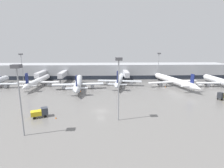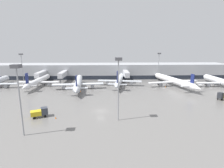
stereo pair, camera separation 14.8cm
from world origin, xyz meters
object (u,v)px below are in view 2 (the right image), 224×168
Objects in this scene: parked_jet_4 at (119,80)px; apron_light_mast_2 at (159,58)px; parked_jet_2 at (173,81)px; service_truck_0 at (222,96)px; apron_light_mast_0 at (21,59)px; traffic_cone_0 at (80,91)px; traffic_cone_1 at (56,118)px; parked_jet_1 at (221,82)px; service_truck_1 at (40,112)px; apron_light_mast_7 at (18,80)px; parked_jet_3 at (38,81)px; parked_jet_5 at (78,83)px; traffic_cone_3 at (166,87)px; apron_light_mast_1 at (118,71)px.

apron_light_mast_2 is at bearing -52.39° from parked_jet_4.
parked_jet_2 is 26.28m from service_truck_0.
parked_jet_4 is 58.46m from apron_light_mast_0.
service_truck_0 is at bearing -13.85° from traffic_cone_0.
service_truck_0 reaches higher than traffic_cone_1.
parked_jet_1 is at bearing -86.08° from parked_jet_4.
parked_jet_4 is 29.37m from apron_light_mast_2.
service_truck_1 is (-26.20, -41.30, -1.39)m from parked_jet_4.
traffic_cone_0 is (-18.67, -12.40, -2.58)m from parked_jet_4.
traffic_cone_1 is 73.10m from apron_light_mast_2.
parked_jet_4 is 57.93× the size of traffic_cone_0.
apron_light_mast_0 is at bearing 94.83° from service_truck_1.
apron_light_mast_2 is 82.22m from apron_light_mast_7.
parked_jet_1 is 7.33× the size of service_truck_0.
parked_jet_3 is 2.12× the size of apron_light_mast_0.
parked_jet_4 is 47.70m from traffic_cone_1.
apron_light_mast_2 is (42.84, 25.53, 12.90)m from traffic_cone_0.
parked_jet_4 reaches higher than traffic_cone_0.
parked_jet_1 is 72.04m from parked_jet_5.
traffic_cone_1 is (-59.06, -16.27, -1.26)m from service_truck_0.
service_truck_0 is (-13.91, -21.62, -1.06)m from parked_jet_1.
parked_jet_5 reaches higher than traffic_cone_3.
parked_jet_2 is at bearing 12.38° from service_truck_1.
service_truck_0 is 46.70m from apron_light_mast_1.
apron_light_mast_0 is (-55.96, 13.56, 10.07)m from parked_jet_4.
service_truck_1 is (-63.87, -15.01, -0.05)m from service_truck_0.
parked_jet_4 is 62.04× the size of traffic_cone_1.
traffic_cone_0 is at bearing 79.50° from apron_light_mast_7.
parked_jet_1 is 25.73m from service_truck_0.
parked_jet_3 is 22.43m from apron_light_mast_0.
traffic_cone_1 is at bearing 172.50° from parked_jet_5.
parked_jet_5 is 50.08m from apron_light_mast_2.
parked_jet_3 reaches higher than parked_jet_2.
parked_jet_2 is 2.46× the size of apron_light_mast_0.
parked_jet_2 is at bearing 12.68° from traffic_cone_0.
service_truck_1 is 75.07m from apron_light_mast_2.
apron_light_mast_2 is 1.00× the size of apron_light_mast_7.
apron_light_mast_0 is at bearing 114.55° from apron_light_mast_7.
parked_jet_2 is at bearing 39.49° from traffic_cone_1.
parked_jet_5 is 2.21× the size of apron_light_mast_7.
parked_jet_2 is 48.64m from parked_jet_5.
apron_light_mast_7 is at bearing 120.54° from parked_jet_2.
service_truck_0 is 25.78m from traffic_cone_3.
parked_jet_3 is 7.20× the size of service_truck_0.
parked_jet_5 is 7.63× the size of service_truck_0.
apron_light_mast_0 is at bearing 132.15° from apron_light_mast_1.
service_truck_1 is at bearing 165.32° from traffic_cone_1.
apron_light_mast_7 is (-50.18, -65.13, -0.05)m from apron_light_mast_2.
apron_light_mast_0 is at bearing -51.44° from service_truck_0.
parked_jet_1 is 48.87× the size of traffic_cone_3.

